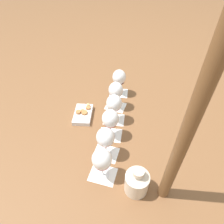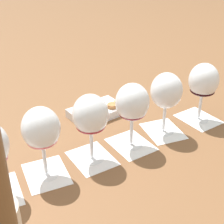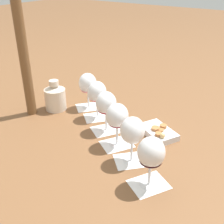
% 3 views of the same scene
% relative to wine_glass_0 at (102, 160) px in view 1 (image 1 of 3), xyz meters
% --- Properties ---
extents(ground_plane, '(8.00, 8.00, 0.00)m').
position_rel_wine_glass_0_xyz_m(ground_plane, '(0.25, -0.16, -0.12)').
color(ground_plane, brown).
extents(tasting_card_0, '(0.15, 0.15, 0.00)m').
position_rel_wine_glass_0_xyz_m(tasting_card_0, '(0.00, 0.00, -0.12)').
color(tasting_card_0, white).
rests_on(tasting_card_0, ground_plane).
extents(tasting_card_1, '(0.15, 0.15, 0.00)m').
position_rel_wine_glass_0_xyz_m(tasting_card_1, '(0.10, -0.06, -0.12)').
color(tasting_card_1, white).
rests_on(tasting_card_1, ground_plane).
extents(tasting_card_2, '(0.15, 0.15, 0.00)m').
position_rel_wine_glass_0_xyz_m(tasting_card_2, '(0.20, -0.13, -0.12)').
color(tasting_card_2, white).
rests_on(tasting_card_2, ground_plane).
extents(tasting_card_3, '(0.15, 0.15, 0.00)m').
position_rel_wine_glass_0_xyz_m(tasting_card_3, '(0.30, -0.20, -0.12)').
color(tasting_card_3, white).
rests_on(tasting_card_3, ground_plane).
extents(tasting_card_4, '(0.15, 0.15, 0.00)m').
position_rel_wine_glass_0_xyz_m(tasting_card_4, '(0.40, -0.26, -0.12)').
color(tasting_card_4, white).
rests_on(tasting_card_4, ground_plane).
extents(tasting_card_5, '(0.14, 0.15, 0.00)m').
position_rel_wine_glass_0_xyz_m(tasting_card_5, '(0.51, -0.33, -0.12)').
color(tasting_card_5, white).
rests_on(tasting_card_5, ground_plane).
extents(wine_glass_0, '(0.09, 0.09, 0.18)m').
position_rel_wine_glass_0_xyz_m(wine_glass_0, '(0.00, 0.00, 0.00)').
color(wine_glass_0, white).
rests_on(wine_glass_0, tasting_card_0).
extents(wine_glass_1, '(0.09, 0.09, 0.18)m').
position_rel_wine_glass_0_xyz_m(wine_glass_1, '(0.10, -0.06, -0.00)').
color(wine_glass_1, white).
rests_on(wine_glass_1, tasting_card_1).
extents(wine_glass_2, '(0.09, 0.09, 0.18)m').
position_rel_wine_glass_0_xyz_m(wine_glass_2, '(0.20, -0.13, -0.00)').
color(wine_glass_2, white).
rests_on(wine_glass_2, tasting_card_2).
extents(wine_glass_3, '(0.09, 0.09, 0.18)m').
position_rel_wine_glass_0_xyz_m(wine_glass_3, '(0.30, -0.20, -0.00)').
color(wine_glass_3, white).
rests_on(wine_glass_3, tasting_card_3).
extents(wine_glass_4, '(0.09, 0.09, 0.18)m').
position_rel_wine_glass_0_xyz_m(wine_glass_4, '(0.40, -0.26, -0.00)').
color(wine_glass_4, white).
rests_on(wine_glass_4, tasting_card_4).
extents(wine_glass_5, '(0.09, 0.09, 0.18)m').
position_rel_wine_glass_0_xyz_m(wine_glass_5, '(0.51, -0.33, -0.00)').
color(wine_glass_5, white).
rests_on(wine_glass_5, tasting_card_5).
extents(ceramic_vase, '(0.10, 0.10, 0.15)m').
position_rel_wine_glass_0_xyz_m(ceramic_vase, '(-0.12, -0.10, -0.06)').
color(ceramic_vase, beige).
rests_on(ceramic_vase, ground_plane).
extents(snack_dish, '(0.19, 0.16, 0.05)m').
position_rel_wine_glass_0_xyz_m(snack_dish, '(0.40, -0.04, -0.11)').
color(snack_dish, silver).
rests_on(snack_dish, ground_plane).
extents(umbrella_pole, '(0.04, 0.04, 0.76)m').
position_rel_wine_glass_0_xyz_m(umbrella_pole, '(-0.19, -0.20, 0.26)').
color(umbrella_pole, brown).
rests_on(umbrella_pole, ground_plane).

